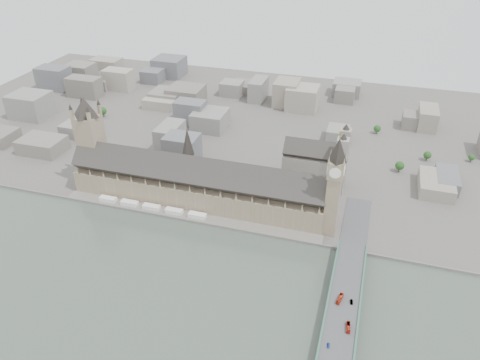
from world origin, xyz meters
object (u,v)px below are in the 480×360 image
(red_bus_north, at_px, (340,299))
(red_bus_south, at_px, (348,327))
(car_blue, at_px, (328,345))
(car_silver, at_px, (352,302))
(westminster_bridge, at_px, (343,306))
(victoria_tower, at_px, (90,138))
(westminster_abbey, at_px, (317,163))
(elizabeth_tower, at_px, (335,181))
(palace_of_westminster, at_px, (197,184))

(red_bus_north, distance_m, red_bus_south, 27.48)
(car_blue, bearing_deg, car_silver, 70.65)
(westminster_bridge, distance_m, car_blue, 45.82)
(westminster_bridge, bearing_deg, car_silver, 4.55)
(red_bus_north, bearing_deg, victoria_tower, 169.15)
(westminster_abbey, xyz_separation_m, red_bus_south, (56.64, -208.20, -13.37))
(westminster_abbey, height_order, car_blue, westminster_abbey)
(red_bus_north, bearing_deg, westminster_abbey, 115.79)
(victoria_tower, distance_m, red_bus_north, 305.71)
(victoria_tower, relative_size, red_bus_north, 8.68)
(elizabeth_tower, bearing_deg, car_blue, -82.67)
(westminster_bridge, xyz_separation_m, car_silver, (5.48, 0.44, 5.93))
(westminster_bridge, bearing_deg, car_blue, -97.49)
(palace_of_westminster, distance_m, red_bus_south, 214.15)
(victoria_tower, bearing_deg, car_silver, -21.33)
(victoria_tower, relative_size, car_blue, 23.76)
(car_silver, bearing_deg, red_bus_north, 173.16)
(victoria_tower, xyz_separation_m, westminster_abbey, (232.92, 69.00, -30.12))
(westminster_abbey, bearing_deg, westminster_bridge, -74.36)
(car_silver, bearing_deg, victoria_tower, 150.85)
(palace_of_westminster, xyz_separation_m, car_blue, (156.08, -152.26, -11.74))
(palace_of_westminster, bearing_deg, westminster_bridge, -33.49)
(palace_of_westminster, xyz_separation_m, westminster_abbey, (110.92, 75.30, 2.38))
(palace_of_westminster, distance_m, car_silver, 198.96)
(victoria_tower, height_order, red_bus_south, victoria_tower)
(red_bus_south, height_order, car_blue, red_bus_south)
(red_bus_south, xyz_separation_m, car_silver, (-0.08, 26.14, -0.65))
(victoria_tower, xyz_separation_m, red_bus_north, (280.64, -113.21, -43.35))
(elizabeth_tower, distance_m, red_bus_north, 107.84)
(victoria_tower, relative_size, red_bus_south, 9.54)
(red_bus_north, bearing_deg, palace_of_westminster, 157.14)
(westminster_bridge, bearing_deg, victoria_tower, 158.22)
(red_bus_south, height_order, car_silver, red_bus_south)
(victoria_tower, distance_m, westminster_abbey, 244.79)
(westminster_bridge, xyz_separation_m, car_blue, (-5.92, -45.06, 5.84))
(red_bus_north, bearing_deg, car_blue, -82.12)
(red_bus_north, xyz_separation_m, car_silver, (8.84, 0.15, -0.80))
(red_bus_south, bearing_deg, car_silver, 84.13)
(red_bus_north, distance_m, car_silver, 8.88)
(elizabeth_tower, distance_m, car_blue, 149.35)
(victoria_tower, distance_m, red_bus_south, 324.22)
(red_bus_south, bearing_deg, red_bus_north, 102.91)
(red_bus_north, distance_m, car_blue, 45.43)
(car_blue, bearing_deg, palace_of_westminster, 130.43)
(palace_of_westminster, relative_size, red_bus_south, 25.28)
(victoria_tower, xyz_separation_m, car_blue, (278.08, -158.56, -44.24))
(elizabeth_tower, bearing_deg, car_silver, -72.77)
(westminster_abbey, bearing_deg, palace_of_westminster, -145.83)
(palace_of_westminster, relative_size, car_silver, 54.15)
(victoria_tower, bearing_deg, westminster_bridge, -21.78)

